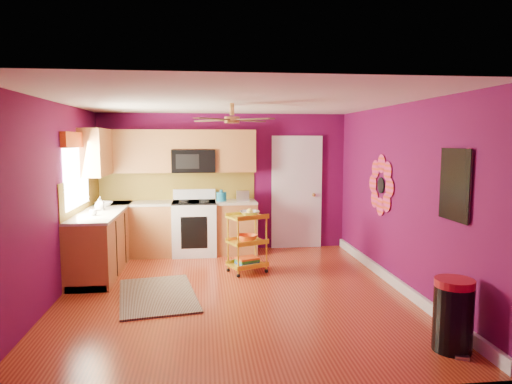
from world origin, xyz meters
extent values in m
plane|color=maroon|center=(0.00, 0.00, 0.00)|extent=(5.00, 5.00, 0.00)
cube|color=#5D0A41|center=(0.00, 2.50, 1.25)|extent=(4.50, 0.04, 2.50)
cube|color=#5D0A41|center=(0.00, -2.50, 1.25)|extent=(4.50, 0.04, 2.50)
cube|color=#5D0A41|center=(-2.25, 0.00, 1.25)|extent=(0.04, 5.00, 2.50)
cube|color=#5D0A41|center=(2.25, 0.00, 1.25)|extent=(0.04, 5.00, 2.50)
cube|color=silver|center=(0.00, 0.00, 2.50)|extent=(4.50, 5.00, 0.04)
cube|color=white|center=(2.22, 0.00, 0.07)|extent=(0.05, 4.90, 0.14)
cube|color=#945728|center=(-1.95, 1.35, 0.45)|extent=(0.60, 2.30, 0.90)
cube|color=#945728|center=(-0.85, 2.20, 0.45)|extent=(2.80, 0.60, 0.90)
cube|color=beige|center=(-1.95, 1.35, 0.92)|extent=(0.63, 2.30, 0.04)
cube|color=beige|center=(-0.85, 2.20, 0.92)|extent=(2.80, 0.63, 0.04)
cube|color=black|center=(-1.95, 1.35, 0.05)|extent=(0.54, 2.30, 0.10)
cube|color=black|center=(-0.85, 2.20, 0.05)|extent=(2.80, 0.54, 0.10)
cube|color=white|center=(-0.55, 2.17, 0.46)|extent=(0.76, 0.66, 0.92)
cube|color=black|center=(-0.55, 2.17, 0.93)|extent=(0.76, 0.62, 0.03)
cube|color=white|center=(-0.55, 2.45, 1.04)|extent=(0.76, 0.06, 0.18)
cube|color=black|center=(-0.55, 1.84, 0.45)|extent=(0.45, 0.02, 0.55)
cube|color=#945728|center=(-1.59, 2.33, 1.83)|extent=(1.32, 0.33, 0.75)
cube|color=#945728|center=(0.19, 2.33, 1.83)|extent=(0.72, 0.33, 0.75)
cube|color=#945728|center=(-0.55, 2.33, 2.03)|extent=(0.76, 0.33, 0.34)
cube|color=#945728|center=(-2.08, 1.85, 1.83)|extent=(0.33, 1.30, 0.75)
cube|color=black|center=(-0.55, 2.30, 1.65)|extent=(0.76, 0.38, 0.40)
cube|color=brown|center=(-0.85, 2.49, 1.20)|extent=(2.80, 0.01, 0.51)
cube|color=brown|center=(-2.24, 1.35, 1.20)|extent=(0.01, 2.30, 0.51)
cube|color=white|center=(-2.23, 1.05, 1.55)|extent=(0.03, 1.20, 1.00)
cube|color=#D34A12|center=(-2.20, 1.05, 2.02)|extent=(0.08, 1.35, 0.22)
cube|color=white|center=(1.35, 2.48, 1.02)|extent=(0.85, 0.04, 2.05)
cube|color=white|center=(1.35, 2.46, 1.02)|extent=(0.95, 0.02, 2.15)
sphere|color=#BF8C3F|center=(1.67, 2.42, 1.00)|extent=(0.07, 0.07, 0.07)
cylinder|color=black|center=(2.23, 0.60, 1.35)|extent=(0.01, 0.24, 0.24)
cube|color=#1C94B7|center=(2.23, -1.40, 1.55)|extent=(0.03, 0.52, 0.72)
cube|color=black|center=(2.21, -1.40, 1.55)|extent=(0.01, 0.56, 0.76)
cylinder|color=#BF8C3F|center=(0.00, 0.20, 2.42)|extent=(0.06, 0.06, 0.16)
cylinder|color=#BF8C3F|center=(0.00, 0.20, 2.28)|extent=(0.20, 0.20, 0.08)
cube|color=#4C2D19|center=(0.27, 0.47, 2.28)|extent=(0.47, 0.47, 0.01)
cube|color=#4C2D19|center=(-0.27, 0.47, 2.28)|extent=(0.47, 0.47, 0.01)
cube|color=#4C2D19|center=(-0.27, -0.07, 2.28)|extent=(0.47, 0.47, 0.01)
cube|color=#4C2D19|center=(0.27, -0.07, 2.28)|extent=(0.47, 0.47, 0.01)
cube|color=black|center=(-1.00, -0.01, 0.01)|extent=(1.19, 1.67, 0.02)
cylinder|color=yellow|center=(0.11, 0.67, 0.46)|extent=(0.02, 0.02, 0.84)
cylinder|color=yellow|center=(0.55, 0.86, 0.46)|extent=(0.02, 0.02, 0.84)
cylinder|color=yellow|center=(-0.02, 0.97, 0.46)|extent=(0.02, 0.02, 0.84)
cylinder|color=yellow|center=(0.42, 1.17, 0.46)|extent=(0.02, 0.02, 0.84)
sphere|color=black|center=(0.11, 0.67, 0.03)|extent=(0.06, 0.06, 0.06)
sphere|color=black|center=(0.55, 0.86, 0.03)|extent=(0.06, 0.06, 0.06)
sphere|color=black|center=(-0.02, 0.97, 0.03)|extent=(0.06, 0.06, 0.06)
sphere|color=black|center=(0.42, 1.17, 0.03)|extent=(0.06, 0.06, 0.06)
cube|color=yellow|center=(0.27, 0.92, 0.86)|extent=(0.66, 0.58, 0.03)
cube|color=yellow|center=(0.27, 0.92, 0.47)|extent=(0.66, 0.58, 0.03)
cube|color=yellow|center=(0.27, 0.92, 0.12)|extent=(0.66, 0.58, 0.03)
imported|color=beige|center=(0.31, 0.94, 0.91)|extent=(0.39, 0.39, 0.07)
sphere|color=yellow|center=(0.31, 0.94, 0.93)|extent=(0.10, 0.10, 0.10)
imported|color=#D34A12|center=(0.27, 0.92, 0.54)|extent=(0.41, 0.41, 0.10)
cube|color=navy|center=(0.27, 0.92, 0.15)|extent=(0.38, 0.34, 0.04)
cube|color=#267233|center=(0.27, 0.92, 0.19)|extent=(0.38, 0.34, 0.03)
cube|color=#D34A12|center=(0.27, 0.92, 0.22)|extent=(0.38, 0.34, 0.03)
cylinder|color=black|center=(1.97, -1.91, 0.32)|extent=(0.48, 0.48, 0.63)
cylinder|color=maroon|center=(1.97, -1.91, 0.67)|extent=(0.37, 0.37, 0.07)
cube|color=beige|center=(1.97, -2.10, 0.02)|extent=(0.14, 0.11, 0.03)
cylinder|color=#126588|center=(-0.07, 2.19, 1.02)|extent=(0.18, 0.18, 0.16)
sphere|color=#126588|center=(-0.07, 2.19, 1.12)|extent=(0.06, 0.06, 0.06)
cube|color=beige|center=(0.31, 2.18, 1.03)|extent=(0.22, 0.15, 0.18)
imported|color=#EA3F72|center=(-1.97, 1.34, 1.05)|extent=(0.10, 0.10, 0.21)
imported|color=white|center=(-1.98, 1.32, 1.03)|extent=(0.14, 0.14, 0.18)
imported|color=white|center=(-2.01, 1.80, 0.97)|extent=(0.28, 0.28, 0.07)
imported|color=white|center=(-1.96, 0.84, 0.98)|extent=(0.11, 0.11, 0.09)
camera|label=1|loc=(-0.39, -5.86, 2.01)|focal=32.00mm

